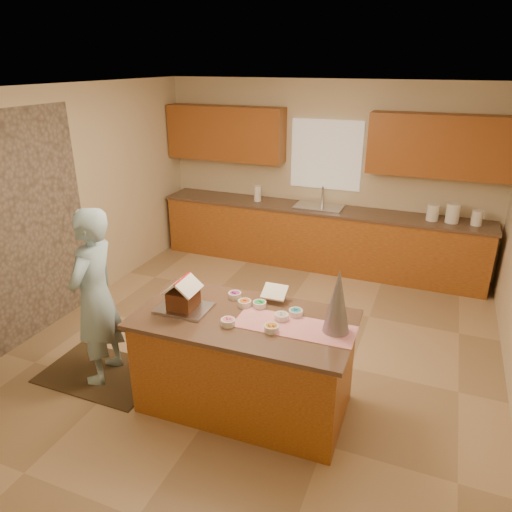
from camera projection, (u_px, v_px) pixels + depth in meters
name	position (u px, v px, depth m)	size (l,w,h in m)	color
floor	(258.00, 347.00, 5.23)	(5.50, 5.50, 0.00)	tan
ceiling	(258.00, 89.00, 4.20)	(5.50, 5.50, 0.00)	silver
wall_back	(326.00, 175.00, 7.07)	(5.50, 5.50, 0.00)	beige
wall_front	(55.00, 405.00, 2.36)	(5.50, 5.50, 0.00)	beige
wall_left	(61.00, 206.00, 5.57)	(5.50, 5.50, 0.00)	beige
stone_accent	(8.00, 235.00, 4.92)	(2.50, 2.50, 0.00)	gray
window_curtain	(326.00, 155.00, 6.93)	(1.05, 0.03, 1.00)	white
back_counter_base	(317.00, 238.00, 7.16)	(4.80, 0.60, 0.88)	#A26521
back_counter_top	(319.00, 209.00, 6.99)	(4.85, 0.63, 0.04)	brown
upper_cabinet_left	(226.00, 133.00, 7.24)	(1.85, 0.35, 0.80)	brown
upper_cabinet_right	(441.00, 146.00, 6.18)	(1.85, 0.35, 0.80)	brown
sink	(319.00, 210.00, 6.99)	(0.70, 0.45, 0.12)	silver
faucet	(322.00, 196.00, 7.08)	(0.03, 0.03, 0.28)	silver
island_base	(244.00, 364.00, 4.20)	(1.79, 0.89, 0.87)	#A26521
island_top	(244.00, 319.00, 4.03)	(1.87, 0.97, 0.04)	brown
table_runner	(295.00, 327.00, 3.88)	(0.99, 0.36, 0.01)	red
baking_tray	(184.00, 308.00, 4.15)	(0.46, 0.34, 0.02)	silver
cookbook	(275.00, 292.00, 4.27)	(0.22, 0.02, 0.18)	white
tinsel_tree	(338.00, 301.00, 3.71)	(0.22, 0.22, 0.55)	#A7A9B3
rug	(102.00, 373.00, 4.79)	(1.18, 0.77, 0.01)	black
boy	(95.00, 297.00, 4.43)	(0.63, 0.42, 1.74)	#99C4D9
canister_a	(433.00, 212.00, 6.40)	(0.16, 0.16, 0.22)	white
canister_b	(453.00, 213.00, 6.30)	(0.18, 0.18, 0.26)	white
canister_c	(477.00, 218.00, 6.21)	(0.14, 0.14, 0.20)	white
paper_towel	(258.00, 193.00, 7.27)	(0.11, 0.11, 0.24)	white
gingerbread_house	(183.00, 296.00, 4.10)	(0.28, 0.28, 0.28)	#582D17
candy_bowls	(259.00, 311.00, 4.06)	(0.73, 0.58, 0.05)	orange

